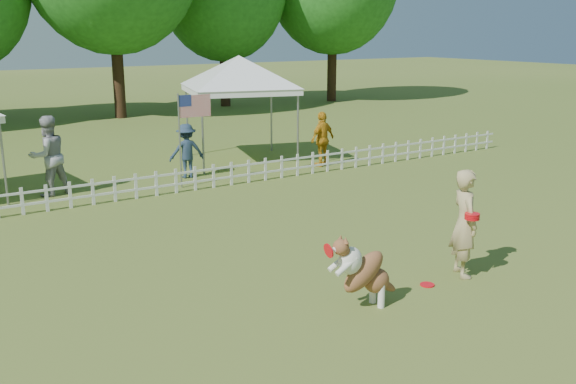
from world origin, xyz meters
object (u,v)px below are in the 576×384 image
at_px(spectator_b, 187,151).
at_px(spectator_c, 322,139).
at_px(handler, 465,223).
at_px(spectator_a, 48,156).
at_px(frisbee_on_turf, 427,285).
at_px(dog, 365,271).
at_px(flag_pole, 180,141).
at_px(canopy_tent_right, 240,110).

height_order(spectator_b, spectator_c, spectator_c).
bearing_deg(handler, spectator_a, 50.40).
bearing_deg(frisbee_on_turf, dog, -174.78).
xyz_separation_m(flag_pole, spectator_b, (0.58, 0.96, -0.45)).
xyz_separation_m(frisbee_on_turf, spectator_a, (-3.60, 8.90, 0.94)).
relative_size(spectator_a, spectator_c, 1.21).
bearing_deg(canopy_tent_right, spectator_a, -153.95).
bearing_deg(flag_pole, dog, -92.66).
distance_m(spectator_a, spectator_b, 3.51).
distance_m(handler, spectator_c, 8.66).
relative_size(handler, spectator_c, 1.10).
bearing_deg(flag_pole, handler, -77.30).
distance_m(frisbee_on_turf, spectator_a, 9.65).
bearing_deg(handler, spectator_b, 29.80).
relative_size(frisbee_on_turf, flag_pole, 0.09).
bearing_deg(flag_pole, spectator_b, 60.91).
height_order(spectator_a, spectator_b, spectator_a).
bearing_deg(spectator_c, handler, 55.05).
height_order(dog, spectator_a, spectator_a).
xyz_separation_m(handler, spectator_a, (-4.38, 8.87, 0.08)).
height_order(dog, spectator_b, spectator_b).
distance_m(canopy_tent_right, flag_pole, 3.54).
distance_m(handler, dog, 2.17).
bearing_deg(dog, canopy_tent_right, 73.63).
height_order(canopy_tent_right, spectator_a, canopy_tent_right).
xyz_separation_m(frisbee_on_turf, spectator_c, (3.80, 8.15, 0.78)).
relative_size(dog, flag_pole, 0.48).
xyz_separation_m(canopy_tent_right, spectator_b, (-2.23, -1.16, -0.80)).
bearing_deg(frisbee_on_turf, spectator_b, 90.63).
relative_size(frisbee_on_turf, canopy_tent_right, 0.07).
xyz_separation_m(handler, spectator_b, (-0.88, 8.84, -0.15)).
distance_m(dog, spectator_a, 9.31).
xyz_separation_m(spectator_a, spectator_c, (7.40, -0.75, -0.16)).
height_order(dog, canopy_tent_right, canopy_tent_right).
bearing_deg(spectator_c, canopy_tent_right, -63.06).
height_order(flag_pole, spectator_c, flag_pole).
height_order(frisbee_on_turf, flag_pole, flag_pole).
bearing_deg(spectator_b, spectator_c, 177.32).
height_order(handler, dog, handler).
xyz_separation_m(canopy_tent_right, flag_pole, (-2.82, -2.12, -0.35)).
relative_size(frisbee_on_turf, spectator_b, 0.15).
relative_size(dog, spectator_a, 0.59).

